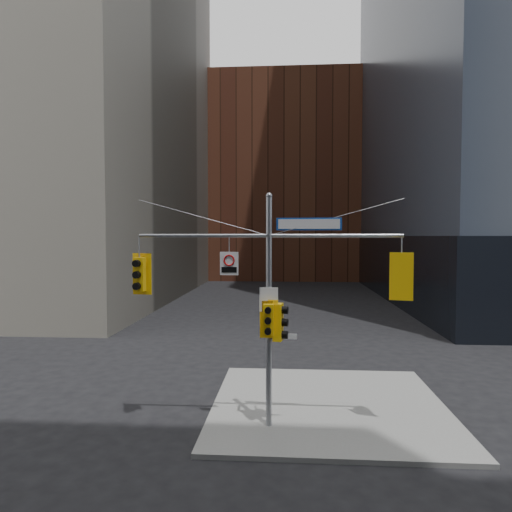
# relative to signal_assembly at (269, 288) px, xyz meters

# --- Properties ---
(ground) EXTENTS (160.00, 160.00, 0.00)m
(ground) POSITION_rel_signal_assembly_xyz_m (0.00, -1.99, -4.42)
(ground) COLOR black
(ground) RESTS_ON ground
(sidewalk_corner) EXTENTS (8.00, 8.00, 0.15)m
(sidewalk_corner) POSITION_rel_signal_assembly_xyz_m (2.00, 2.01, -4.34)
(sidewalk_corner) COLOR gray
(sidewalk_corner) RESTS_ON ground
(brick_midrise) EXTENTS (26.00, 20.00, 28.00)m
(brick_midrise) POSITION_rel_signal_assembly_xyz_m (0.00, 56.01, 9.58)
(brick_midrise) COLOR brown
(brick_midrise) RESTS_ON ground
(signal_assembly) EXTENTS (8.00, 0.80, 7.30)m
(signal_assembly) POSITION_rel_signal_assembly_xyz_m (0.00, 0.00, 0.00)
(signal_assembly) COLOR #919499
(signal_assembly) RESTS_ON ground
(traffic_light_west_arm) EXTENTS (0.62, 0.53, 1.30)m
(traffic_light_west_arm) POSITION_rel_signal_assembly_xyz_m (-4.02, 0.01, 0.38)
(traffic_light_west_arm) COLOR yellow
(traffic_light_west_arm) RESTS_ON ground
(traffic_light_east_arm) EXTENTS (0.67, 0.61, 1.42)m
(traffic_light_east_arm) POSITION_rel_signal_assembly_xyz_m (3.95, 0.00, 0.38)
(traffic_light_east_arm) COLOR yellow
(traffic_light_east_arm) RESTS_ON ground
(traffic_light_pole_side) EXTENTS (0.49, 0.41, 1.14)m
(traffic_light_pole_side) POSITION_rel_signal_assembly_xyz_m (0.33, -0.00, -1.05)
(traffic_light_pole_side) COLOR yellow
(traffic_light_pole_side) RESTS_ON ground
(traffic_light_pole_front) EXTENTS (0.55, 0.44, 1.16)m
(traffic_light_pole_front) POSITION_rel_signal_assembly_xyz_m (0.00, -0.27, -0.93)
(traffic_light_pole_front) COLOR yellow
(traffic_light_pole_front) RESTS_ON ground
(street_sign_blade) EXTENTS (1.96, 0.18, 0.38)m
(street_sign_blade) POSITION_rel_signal_assembly_xyz_m (1.20, 0.00, 1.93)
(street_sign_blade) COLOR #113E9F
(street_sign_blade) RESTS_ON ground
(regulatory_sign_arm) EXTENTS (0.57, 0.10, 0.71)m
(regulatory_sign_arm) POSITION_rel_signal_assembly_xyz_m (-1.21, -0.02, 0.76)
(regulatory_sign_arm) COLOR silver
(regulatory_sign_arm) RESTS_ON ground
(regulatory_sign_pole) EXTENTS (0.56, 0.05, 0.73)m
(regulatory_sign_pole) POSITION_rel_signal_assembly_xyz_m (0.00, -0.11, -0.36)
(regulatory_sign_pole) COLOR silver
(regulatory_sign_pole) RESTS_ON ground
(street_blade_ew) EXTENTS (0.81, 0.05, 0.16)m
(street_blade_ew) POSITION_rel_signal_assembly_xyz_m (0.45, 0.01, -1.49)
(street_blade_ew) COLOR silver
(street_blade_ew) RESTS_ON ground
(street_blade_ns) EXTENTS (0.10, 0.67, 0.14)m
(street_blade_ns) POSITION_rel_signal_assembly_xyz_m (0.00, 0.46, -1.58)
(street_blade_ns) COLOR #145926
(street_blade_ns) RESTS_ON ground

